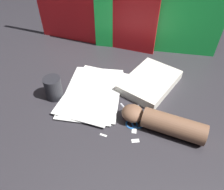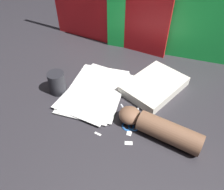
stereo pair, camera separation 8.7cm
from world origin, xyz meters
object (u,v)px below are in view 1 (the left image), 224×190
book_closed (150,82)px  scissors (134,119)px  mug (53,88)px  hand_forearm (164,123)px  paper_stack (93,92)px

book_closed → scissors: size_ratio=2.19×
mug → book_closed: bearing=23.1°
scissors → mug: mug is taller
book_closed → hand_forearm: 0.25m
book_closed → mug: (-0.39, -0.17, 0.03)m
paper_stack → book_closed: 0.26m
paper_stack → scissors: (0.20, -0.11, -0.00)m
scissors → mug: 0.36m
paper_stack → book_closed: (0.24, 0.11, 0.01)m
mug → paper_stack: bearing=19.8°
paper_stack → scissors: 0.22m
book_closed → paper_stack: bearing=-154.8°
paper_stack → book_closed: size_ratio=1.13×
paper_stack → scissors: paper_stack is taller
paper_stack → mug: mug is taller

